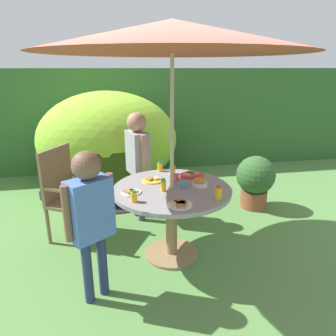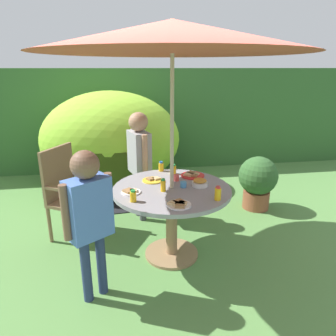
{
  "view_description": "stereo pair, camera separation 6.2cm",
  "coord_description": "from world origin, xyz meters",
  "px_view_note": "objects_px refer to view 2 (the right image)",
  "views": [
    {
      "loc": [
        -0.53,
        -2.71,
        1.86
      ],
      "look_at": [
        -0.04,
        0.0,
        0.95
      ],
      "focal_mm": 32.73,
      "sensor_mm": 36.0,
      "label": 1
    },
    {
      "loc": [
        -0.47,
        -2.72,
        1.86
      ],
      "look_at": [
        -0.04,
        0.0,
        0.95
      ],
      "focal_mm": 32.73,
      "sensor_mm": 36.0,
      "label": 2
    }
  ],
  "objects_px": {
    "patio_umbrella": "(172,36)",
    "snack_bowl": "(200,183)",
    "juice_bottle_far_left": "(173,169)",
    "juice_bottle_mid_left": "(163,185)",
    "juice_bottle_center_back": "(133,196)",
    "dome_tent": "(111,140)",
    "plate_near_left": "(153,180)",
    "juice_bottle_far_right": "(161,167)",
    "potted_plant": "(258,180)",
    "juice_bottle_front_edge": "(218,194)",
    "plate_center_front": "(179,204)",
    "cup_near": "(176,178)",
    "plate_mid_right": "(131,192)",
    "cup_far": "(183,184)",
    "plate_near_right": "(192,175)",
    "garden_table": "(172,203)",
    "child_in_grey_shirt": "(139,153)",
    "wooden_chair": "(68,189)",
    "child_in_blue_shirt": "(89,208)"
  },
  "relations": [
    {
      "from": "juice_bottle_far_left",
      "to": "juice_bottle_far_right",
      "type": "distance_m",
      "value": 0.17
    },
    {
      "from": "plate_mid_right",
      "to": "juice_bottle_far_left",
      "type": "relative_size",
      "value": 1.66
    },
    {
      "from": "patio_umbrella",
      "to": "child_in_blue_shirt",
      "type": "height_order",
      "value": "patio_umbrella"
    },
    {
      "from": "plate_center_front",
      "to": "juice_bottle_far_right",
      "type": "relative_size",
      "value": 1.88
    },
    {
      "from": "snack_bowl",
      "to": "plate_near_left",
      "type": "relative_size",
      "value": 0.75
    },
    {
      "from": "juice_bottle_far_left",
      "to": "juice_bottle_front_edge",
      "type": "height_order",
      "value": "juice_bottle_front_edge"
    },
    {
      "from": "plate_center_front",
      "to": "juice_bottle_far_right",
      "type": "xyz_separation_m",
      "value": [
        -0.03,
        0.92,
        0.04
      ]
    },
    {
      "from": "plate_near_right",
      "to": "juice_bottle_far_left",
      "type": "relative_size",
      "value": 2.33
    },
    {
      "from": "child_in_blue_shirt",
      "to": "cup_near",
      "type": "relative_size",
      "value": 20.73
    },
    {
      "from": "plate_center_front",
      "to": "juice_bottle_center_back",
      "type": "height_order",
      "value": "juice_bottle_center_back"
    },
    {
      "from": "child_in_grey_shirt",
      "to": "juice_bottle_far_right",
      "type": "height_order",
      "value": "child_in_grey_shirt"
    },
    {
      "from": "juice_bottle_far_left",
      "to": "cup_near",
      "type": "height_order",
      "value": "juice_bottle_far_left"
    },
    {
      "from": "dome_tent",
      "to": "juice_bottle_far_left",
      "type": "bearing_deg",
      "value": -65.98
    },
    {
      "from": "plate_mid_right",
      "to": "cup_far",
      "type": "relative_size",
      "value": 2.9
    },
    {
      "from": "dome_tent",
      "to": "juice_bottle_center_back",
      "type": "bearing_deg",
      "value": -82.61
    },
    {
      "from": "plate_mid_right",
      "to": "garden_table",
      "type": "bearing_deg",
      "value": 8.95
    },
    {
      "from": "dome_tent",
      "to": "juice_bottle_far_left",
      "type": "xyz_separation_m",
      "value": [
        0.71,
        -1.72,
        0.05
      ]
    },
    {
      "from": "garden_table",
      "to": "plate_near_left",
      "type": "xyz_separation_m",
      "value": [
        -0.16,
        0.22,
        0.17
      ]
    },
    {
      "from": "wooden_chair",
      "to": "dome_tent",
      "type": "relative_size",
      "value": 0.45
    },
    {
      "from": "dome_tent",
      "to": "plate_near_left",
      "type": "distance_m",
      "value": 1.96
    },
    {
      "from": "patio_umbrella",
      "to": "plate_near_right",
      "type": "height_order",
      "value": "patio_umbrella"
    },
    {
      "from": "snack_bowl",
      "to": "cup_near",
      "type": "height_order",
      "value": "snack_bowl"
    },
    {
      "from": "garden_table",
      "to": "cup_far",
      "type": "bearing_deg",
      "value": -0.79
    },
    {
      "from": "plate_near_left",
      "to": "juice_bottle_far_left",
      "type": "relative_size",
      "value": 1.89
    },
    {
      "from": "juice_bottle_mid_left",
      "to": "juice_bottle_far_left",
      "type": "bearing_deg",
      "value": 69.04
    },
    {
      "from": "snack_bowl",
      "to": "wooden_chair",
      "type": "bearing_deg",
      "value": 156.25
    },
    {
      "from": "plate_near_right",
      "to": "cup_far",
      "type": "distance_m",
      "value": 0.34
    },
    {
      "from": "garden_table",
      "to": "snack_bowl",
      "type": "xyz_separation_m",
      "value": [
        0.28,
        0.0,
        0.2
      ]
    },
    {
      "from": "juice_bottle_front_edge",
      "to": "dome_tent",
      "type": "bearing_deg",
      "value": 111.48
    },
    {
      "from": "dome_tent",
      "to": "potted_plant",
      "type": "height_order",
      "value": "dome_tent"
    },
    {
      "from": "snack_bowl",
      "to": "plate_center_front",
      "type": "distance_m",
      "value": 0.5
    },
    {
      "from": "patio_umbrella",
      "to": "snack_bowl",
      "type": "xyz_separation_m",
      "value": [
        0.28,
        0.0,
        -1.32
      ]
    },
    {
      "from": "juice_bottle_mid_left",
      "to": "juice_bottle_front_edge",
      "type": "distance_m",
      "value": 0.52
    },
    {
      "from": "juice_bottle_center_back",
      "to": "dome_tent",
      "type": "bearing_deg",
      "value": 95.62
    },
    {
      "from": "potted_plant",
      "to": "child_in_blue_shirt",
      "type": "xyz_separation_m",
      "value": [
        -2.08,
        -1.43,
        0.41
      ]
    },
    {
      "from": "juice_bottle_front_edge",
      "to": "cup_near",
      "type": "bearing_deg",
      "value": 117.04
    },
    {
      "from": "child_in_grey_shirt",
      "to": "plate_mid_right",
      "type": "bearing_deg",
      "value": -24.59
    },
    {
      "from": "child_in_grey_shirt",
      "to": "juice_bottle_front_edge",
      "type": "bearing_deg",
      "value": 10.28
    },
    {
      "from": "wooden_chair",
      "to": "juice_bottle_far_right",
      "type": "height_order",
      "value": "wooden_chair"
    },
    {
      "from": "plate_center_front",
      "to": "juice_bottle_center_back",
      "type": "xyz_separation_m",
      "value": [
        -0.38,
        0.14,
        0.04
      ]
    },
    {
      "from": "plate_mid_right",
      "to": "juice_bottle_far_right",
      "type": "distance_m",
      "value": 0.69
    },
    {
      "from": "patio_umbrella",
      "to": "snack_bowl",
      "type": "relative_size",
      "value": 15.22
    },
    {
      "from": "plate_near_left",
      "to": "juice_bottle_far_right",
      "type": "height_order",
      "value": "juice_bottle_far_right"
    },
    {
      "from": "wooden_chair",
      "to": "plate_center_front",
      "type": "relative_size",
      "value": 4.92
    },
    {
      "from": "plate_near_right",
      "to": "juice_bottle_mid_left",
      "type": "relative_size",
      "value": 2.03
    },
    {
      "from": "dome_tent",
      "to": "plate_near_left",
      "type": "xyz_separation_m",
      "value": [
        0.46,
        -1.9,
        0.01
      ]
    },
    {
      "from": "patio_umbrella",
      "to": "plate_near_left",
      "type": "distance_m",
      "value": 1.37
    },
    {
      "from": "plate_near_left",
      "to": "plate_center_front",
      "type": "bearing_deg",
      "value": -76.19
    },
    {
      "from": "plate_near_right",
      "to": "juice_bottle_far_right",
      "type": "bearing_deg",
      "value": 144.66
    },
    {
      "from": "juice_bottle_far_left",
      "to": "juice_bottle_mid_left",
      "type": "xyz_separation_m",
      "value": [
        -0.18,
        -0.47,
        0.01
      ]
    }
  ]
}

